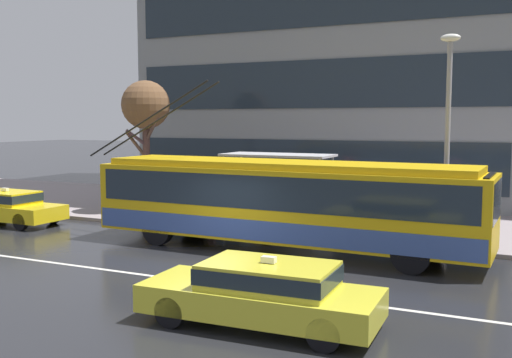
{
  "coord_description": "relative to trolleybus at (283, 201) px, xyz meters",
  "views": [
    {
      "loc": [
        8.11,
        -13.63,
        4.01
      ],
      "look_at": [
        0.0,
        3.52,
        2.13
      ],
      "focal_mm": 41.73,
      "sensor_mm": 36.0,
      "label": 1
    }
  ],
  "objects": [
    {
      "name": "ground_plane",
      "position": [
        -1.15,
        -3.07,
        -1.53
      ],
      "size": [
        160.0,
        160.0,
        0.0
      ],
      "primitive_type": "plane",
      "color": "#222326"
    },
    {
      "name": "sidewalk_slab",
      "position": [
        -1.15,
        6.6,
        -1.46
      ],
      "size": [
        80.0,
        10.0,
        0.14
      ],
      "primitive_type": "cube",
      "color": "gray",
      "rests_on": "ground_plane"
    },
    {
      "name": "lane_centre_line",
      "position": [
        -1.15,
        -4.27,
        -1.52
      ],
      "size": [
        72.0,
        0.14,
        0.01
      ],
      "primitive_type": "cube",
      "color": "silver",
      "rests_on": "ground_plane"
    },
    {
      "name": "trolleybus",
      "position": [
        0.0,
        0.0,
        0.0
      ],
      "size": [
        13.49,
        2.82,
        5.28
      ],
      "color": "gold",
      "rests_on": "ground_plane"
    },
    {
      "name": "taxi_oncoming_near",
      "position": [
        2.26,
        -6.43,
        -0.82
      ],
      "size": [
        4.74,
        1.97,
        1.39
      ],
      "color": "yellow",
      "rests_on": "ground_plane"
    },
    {
      "name": "taxi_queued_behind_bus",
      "position": [
        -11.5,
        -0.18,
        -0.83
      ],
      "size": [
        4.48,
        1.84,
        1.39
      ],
      "color": "yellow",
      "rests_on": "ground_plane"
    },
    {
      "name": "bus_shelter",
      "position": [
        -1.43,
        3.11,
        0.6
      ],
      "size": [
        3.95,
        1.72,
        2.66
      ],
      "color": "gray",
      "rests_on": "sidewalk_slab"
    },
    {
      "name": "pedestrian_at_shelter",
      "position": [
        3.98,
        3.07,
        -0.37
      ],
      "size": [
        0.37,
        0.37,
        1.72
      ],
      "color": "navy",
      "rests_on": "sidewalk_slab"
    },
    {
      "name": "pedestrian_approaching_curb",
      "position": [
        -4.6,
        3.78,
        0.2
      ],
      "size": [
        1.21,
        1.21,
        1.96
      ],
      "color": "black",
      "rests_on": "sidewalk_slab"
    },
    {
      "name": "pedestrian_walking_past",
      "position": [
        -2.26,
        3.53,
        0.23
      ],
      "size": [
        1.57,
        1.57,
        1.96
      ],
      "color": "brown",
      "rests_on": "sidewalk_slab"
    },
    {
      "name": "pedestrian_waiting_by_pole",
      "position": [
        3.17,
        3.23,
        0.13
      ],
      "size": [
        1.32,
        1.32,
        1.94
      ],
      "color": "#4C454A",
      "rests_on": "sidewalk_slab"
    },
    {
      "name": "street_lamp",
      "position": [
        4.47,
        2.32,
        2.45
      ],
      "size": [
        0.6,
        0.32,
        6.46
      ],
      "color": "gray",
      "rests_on": "sidewalk_slab"
    },
    {
      "name": "street_tree_bare",
      "position": [
        -7.98,
        4.04,
        3.01
      ],
      "size": [
        2.04,
        2.04,
        5.53
      ],
      "color": "brown",
      "rests_on": "sidewalk_slab"
    }
  ]
}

